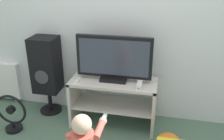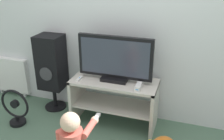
% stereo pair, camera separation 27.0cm
% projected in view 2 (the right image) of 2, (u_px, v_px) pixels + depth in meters
% --- Properties ---
extents(ground_plane, '(16.00, 16.00, 0.00)m').
position_uv_depth(ground_plane, '(109.00, 133.00, 2.89)').
color(ground_plane, '#4C6B56').
extents(wall_back, '(10.00, 0.06, 2.60)m').
position_uv_depth(wall_back, '(123.00, 12.00, 2.82)').
color(wall_back, silver).
rests_on(wall_back, ground_plane).
extents(tv_stand, '(0.99, 0.43, 0.58)m').
position_uv_depth(tv_stand, '(114.00, 96.00, 2.93)').
color(tv_stand, beige).
rests_on(tv_stand, ground_plane).
extents(television, '(0.85, 0.20, 0.52)m').
position_uv_depth(television, '(115.00, 59.00, 2.76)').
color(television, black).
rests_on(television, tv_stand).
extents(game_console, '(0.05, 0.16, 0.05)m').
position_uv_depth(game_console, '(139.00, 86.00, 2.66)').
color(game_console, white).
rests_on(game_console, tv_stand).
extents(remote_primary, '(0.04, 0.13, 0.03)m').
position_uv_depth(remote_primary, '(79.00, 79.00, 2.87)').
color(remote_primary, white).
rests_on(remote_primary, tv_stand).
extents(speaker_tower, '(0.32, 0.29, 1.01)m').
position_uv_depth(speaker_tower, '(51.00, 64.00, 3.16)').
color(speaker_tower, black).
rests_on(speaker_tower, ground_plane).
extents(floor_fan, '(0.38, 0.19, 0.46)m').
position_uv_depth(floor_fan, '(16.00, 109.00, 2.98)').
color(floor_fan, black).
rests_on(floor_fan, ground_plane).
extents(radiator, '(0.59, 0.08, 0.57)m').
position_uv_depth(radiator, '(11.00, 75.00, 3.62)').
color(radiator, white).
rests_on(radiator, ground_plane).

